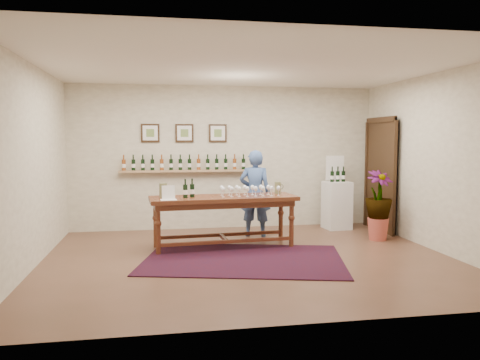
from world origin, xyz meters
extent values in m
plane|color=brown|center=(0.00, 0.00, 0.00)|extent=(6.00, 6.00, 0.00)
plane|color=silver|center=(0.00, 2.50, 1.40)|extent=(6.00, 0.00, 6.00)
plane|color=silver|center=(0.00, -2.50, 1.40)|extent=(6.00, 0.00, 6.00)
plane|color=silver|center=(-3.00, 0.00, 1.40)|extent=(0.00, 5.00, 5.00)
plane|color=silver|center=(3.00, 0.00, 1.40)|extent=(0.00, 5.00, 5.00)
plane|color=white|center=(0.00, 0.00, 2.80)|extent=(6.00, 6.00, 0.00)
cube|color=tan|center=(-0.80, 2.41, 1.15)|extent=(2.50, 0.16, 0.04)
cube|color=black|center=(2.94, 1.70, 1.05)|extent=(0.10, 1.00, 2.10)
cube|color=black|center=(2.89, 1.70, 1.05)|extent=(0.04, 1.12, 2.22)
cube|color=black|center=(-1.45, 2.48, 1.88)|extent=(0.35, 0.03, 0.35)
cube|color=white|center=(-1.45, 2.46, 1.88)|extent=(0.28, 0.01, 0.28)
cube|color=olive|center=(-1.45, 2.45, 1.88)|extent=(0.15, 0.00, 0.15)
cube|color=black|center=(-0.80, 2.48, 1.88)|extent=(0.35, 0.03, 0.35)
cube|color=white|center=(-0.80, 2.46, 1.88)|extent=(0.28, 0.01, 0.28)
cube|color=olive|center=(-0.80, 2.45, 1.88)|extent=(0.15, 0.00, 0.15)
cube|color=black|center=(-0.15, 2.48, 1.88)|extent=(0.35, 0.03, 0.35)
cube|color=white|center=(-0.15, 2.46, 1.88)|extent=(0.28, 0.01, 0.28)
cube|color=olive|center=(-0.15, 2.45, 1.88)|extent=(0.15, 0.00, 0.15)
cube|color=#400B10|center=(-0.10, -0.05, 0.01)|extent=(3.24, 2.54, 0.02)
cube|color=#441411|center=(-0.27, 0.80, 0.81)|extent=(2.41, 0.92, 0.06)
cube|color=#441411|center=(-0.27, 0.80, 0.73)|extent=(2.27, 0.78, 0.11)
cylinder|color=#441411|center=(-1.32, 0.46, 0.39)|extent=(0.08, 0.08, 0.77)
cylinder|color=#441411|center=(0.82, 0.61, 0.39)|extent=(0.08, 0.08, 0.77)
cylinder|color=#441411|center=(-1.36, 0.99, 0.39)|extent=(0.08, 0.08, 0.77)
cylinder|color=#441411|center=(0.78, 1.15, 0.39)|extent=(0.08, 0.08, 0.77)
cube|color=#441411|center=(-0.25, 0.54, 0.15)|extent=(2.15, 0.21, 0.05)
cube|color=#441411|center=(-0.29, 1.07, 0.15)|extent=(2.15, 0.21, 0.05)
cube|color=#441411|center=(-0.27, 0.80, 0.15)|extent=(0.09, 0.54, 0.05)
cube|color=white|center=(-1.16, 0.53, 0.95)|extent=(0.25, 0.19, 0.22)
cube|color=white|center=(2.14, 2.00, 0.47)|extent=(0.51, 0.51, 0.93)
cube|color=white|center=(2.14, 2.13, 1.20)|extent=(0.38, 0.05, 0.53)
cone|color=#B24B3B|center=(2.47, 0.89, 0.19)|extent=(0.36, 0.36, 0.39)
imported|color=#1E3D19|center=(2.47, 0.89, 0.72)|extent=(0.66, 0.66, 0.67)
imported|color=#3D5991|center=(0.41, 1.57, 0.78)|extent=(0.66, 0.54, 1.57)
camera|label=1|loc=(-1.30, -6.65, 1.76)|focal=35.00mm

